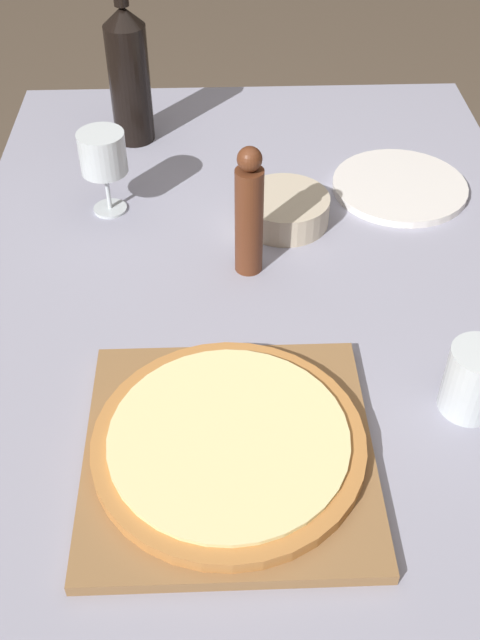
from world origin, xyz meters
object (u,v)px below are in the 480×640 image
Objects in this scene: wine_glass at (103,155)px; small_bowl at (285,209)px; pepper_mill at (249,214)px; wine_bottle at (129,74)px; pizza at (229,442)px.

wine_glass is 0.33m from small_bowl.
wine_glass is (-0.24, 0.18, 0.01)m from pepper_mill.
wine_bottle is 0.49m from pepper_mill.
pepper_mill is (0.22, -0.44, -0.03)m from wine_bottle.
small_bowl is at bearing 61.99° from pepper_mill.
wine_bottle is at bearing 116.19° from pepper_mill.
wine_glass is at bearing 143.86° from pepper_mill.
small_bowl is (0.31, -0.05, -0.09)m from wine_glass.
wine_bottle reaches higher than wine_glass.
wine_bottle reaches higher than small_bowl.
wine_bottle is 0.26m from wine_glass.
small_bowl is (0.07, 0.13, -0.08)m from pepper_mill.
pepper_mill is (0.04, 0.38, 0.08)m from pizza.
pepper_mill is at bearing -118.01° from small_bowl.
pepper_mill is 1.42× the size of small_bowl.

